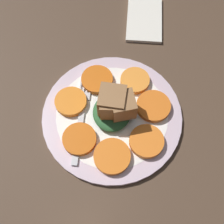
{
  "coord_description": "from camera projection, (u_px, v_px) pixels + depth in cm",
  "views": [
    {
      "loc": [
        22.57,
        1.69,
        52.0
      ],
      "look_at": [
        0.0,
        0.0,
        4.1
      ],
      "focal_mm": 45.0,
      "sensor_mm": 36.0,
      "label": 1
    }
  ],
  "objects": [
    {
      "name": "center_pile",
      "position": [
        114.0,
        106.0,
        0.51
      ],
      "size": [
        8.08,
        8.2,
        6.67
      ],
      "color": "#2D6033",
      "rests_on": "plate"
    },
    {
      "name": "carrot_slice_0",
      "position": [
        79.0,
        139.0,
        0.51
      ],
      "size": [
        6.23,
        6.23,
        1.11
      ],
      "primitive_type": "cylinder",
      "color": "#D45E12",
      "rests_on": "plate"
    },
    {
      "name": "carrot_slice_1",
      "position": [
        112.0,
        156.0,
        0.5
      ],
      "size": [
        6.61,
        6.61,
        1.11
      ],
      "primitive_type": "cylinder",
      "color": "orange",
      "rests_on": "plate"
    },
    {
      "name": "carrot_slice_6",
      "position": [
        71.0,
        102.0,
        0.54
      ],
      "size": [
        6.19,
        6.19,
        1.11
      ],
      "primitive_type": "cylinder",
      "color": "orange",
      "rests_on": "plate"
    },
    {
      "name": "carrot_slice_4",
      "position": [
        135.0,
        81.0,
        0.56
      ],
      "size": [
        5.88,
        5.88,
        1.11
      ],
      "primitive_type": "cylinder",
      "color": "orange",
      "rests_on": "plate"
    },
    {
      "name": "plate",
      "position": [
        112.0,
        115.0,
        0.54
      ],
      "size": [
        26.96,
        26.96,
        1.05
      ],
      "color": "silver",
      "rests_on": "table_slab"
    },
    {
      "name": "carrot_slice_2",
      "position": [
        146.0,
        141.0,
        0.51
      ],
      "size": [
        6.35,
        6.35,
        1.11
      ],
      "primitive_type": "cylinder",
      "color": "orange",
      "rests_on": "plate"
    },
    {
      "name": "carrot_slice_5",
      "position": [
        97.0,
        80.0,
        0.57
      ],
      "size": [
        6.37,
        6.37,
        1.11
      ],
      "primitive_type": "cylinder",
      "color": "#D35E12",
      "rests_on": "plate"
    },
    {
      "name": "table_slab",
      "position": [
        112.0,
        119.0,
        0.56
      ],
      "size": [
        120.0,
        120.0,
        2.0
      ],
      "primitive_type": "cube",
      "color": "#4C3828",
      "rests_on": "ground"
    },
    {
      "name": "fork",
      "position": [
        82.0,
        112.0,
        0.54
      ],
      "size": [
        19.92,
        2.38,
        0.4
      ],
      "rotation": [
        0.0,
        0.0,
        -0.01
      ],
      "color": "silver",
      "rests_on": "plate"
    },
    {
      "name": "carrot_slice_3",
      "position": [
        153.0,
        106.0,
        0.54
      ],
      "size": [
        6.61,
        6.61,
        1.11
      ],
      "primitive_type": "cylinder",
      "color": "orange",
      "rests_on": "plate"
    },
    {
      "name": "napkin",
      "position": [
        144.0,
        19.0,
        0.65
      ],
      "size": [
        13.32,
        7.99,
        0.8
      ],
      "color": "silver",
      "rests_on": "table_slab"
    }
  ]
}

